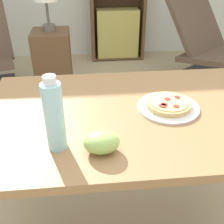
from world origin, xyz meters
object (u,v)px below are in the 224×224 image
grape_bunch (102,142)px  drink_bottle (54,116)px  pizza_on_plate (168,105)px  lounge_chair_far (206,58)px  side_table (53,63)px

grape_bunch → drink_bottle: (-0.15, 0.04, 0.09)m
pizza_on_plate → lounge_chair_far: 1.92m
lounge_chair_far → grape_bunch: bearing=-159.3°
pizza_on_plate → drink_bottle: drink_bottle is taller
lounge_chair_far → side_table: bearing=143.5°
grape_bunch → side_table: 1.95m
grape_bunch → lounge_chair_far: bearing=57.8°
lounge_chair_far → drink_bottle: bearing=-162.9°
grape_bunch → lounge_chair_far: (1.19, 1.88, -0.47)m
grape_bunch → side_table: size_ratio=0.20×
pizza_on_plate → lounge_chair_far: bearing=61.4°
grape_bunch → drink_bottle: bearing=166.1°
grape_bunch → lounge_chair_far: lounge_chair_far is taller
pizza_on_plate → grape_bunch: grape_bunch is taller
grape_bunch → pizza_on_plate: bearing=39.8°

